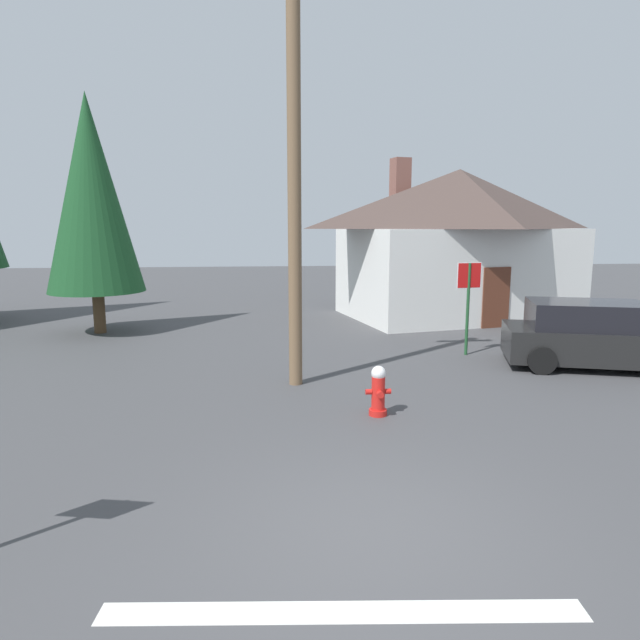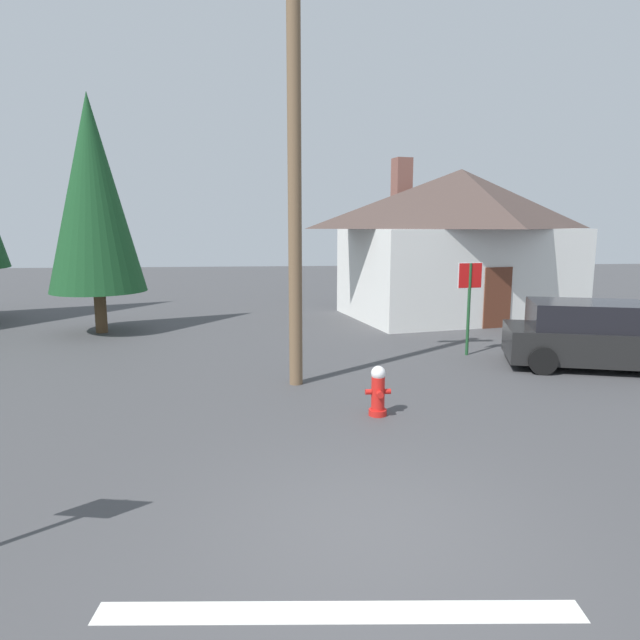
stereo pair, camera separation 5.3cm
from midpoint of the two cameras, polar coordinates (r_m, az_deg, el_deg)
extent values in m
cube|color=#424244|center=(6.73, 5.38, -20.88)|extent=(80.00, 80.00, 0.10)
cube|color=silver|center=(5.56, 2.03, -27.60)|extent=(4.31, 0.66, 0.01)
cylinder|color=red|center=(10.20, 5.77, -9.32)|extent=(0.32, 0.32, 0.11)
cylinder|color=red|center=(10.09, 5.80, -7.43)|extent=(0.24, 0.24, 0.60)
sphere|color=white|center=(9.99, 5.84, -5.40)|extent=(0.26, 0.26, 0.26)
cylinder|color=red|center=(10.05, 4.83, -7.30)|extent=(0.11, 0.10, 0.10)
cylinder|color=red|center=(10.12, 6.77, -7.22)|extent=(0.11, 0.10, 0.10)
cylinder|color=red|center=(9.92, 6.00, -7.55)|extent=(0.12, 0.11, 0.12)
cylinder|color=brown|center=(11.63, -2.77, 14.34)|extent=(0.28, 0.28, 8.62)
cylinder|color=#1E4C28|center=(14.95, 14.71, 1.04)|extent=(0.08, 0.08, 2.40)
cube|color=white|center=(14.85, 14.86, 4.42)|extent=(0.66, 0.11, 0.67)
cube|color=red|center=(14.85, 14.86, 4.42)|extent=(0.63, 0.11, 0.63)
cube|color=silver|center=(21.27, 13.62, 4.71)|extent=(8.52, 6.50, 3.22)
pyramid|color=#473833|center=(21.22, 13.91, 11.87)|extent=(9.20, 7.02, 2.09)
cube|color=brown|center=(21.15, 8.09, 13.49)|extent=(0.71, 0.71, 1.88)
cube|color=#592D1E|center=(19.21, 17.42, 2.19)|extent=(0.99, 0.26, 2.00)
cube|color=black|center=(14.87, 26.55, -2.22)|extent=(4.66, 3.01, 0.77)
cube|color=black|center=(14.66, 25.46, 0.47)|extent=(2.94, 2.30, 0.63)
cylinder|color=black|center=(15.48, 20.36, -2.26)|extent=(0.68, 0.39, 0.64)
cylinder|color=black|center=(13.70, 21.57, -3.84)|extent=(0.68, 0.39, 0.64)
cylinder|color=#4C3823|center=(18.86, -21.64, 0.75)|extent=(0.36, 0.36, 1.31)
cone|color=#194723|center=(18.68, -22.35, 11.80)|extent=(2.90, 2.90, 5.95)
camera|label=1|loc=(0.03, -90.14, -0.02)|focal=31.41mm
camera|label=2|loc=(0.03, 89.86, 0.02)|focal=31.41mm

